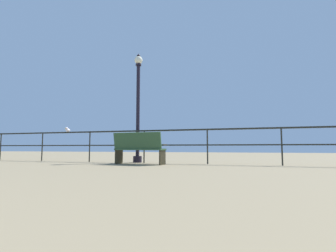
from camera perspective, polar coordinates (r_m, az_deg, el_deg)
The scene contains 4 objects.
pier_railing at distance 8.45m, azimuth -5.49°, elevation -2.89°, with size 21.42×0.05×1.11m.
bench_near_left at distance 7.72m, azimuth -6.78°, elevation -4.77°, with size 1.64×0.74×0.98m.
lamppost_center at distance 8.88m, azimuth -6.91°, elevation 4.93°, with size 0.30×0.30×3.91m.
seagull_on_rail at distance 10.06m, azimuth -22.08°, elevation -0.80°, with size 0.19×0.37×0.17m.
Camera 1 is at (3.24, 2.07, 0.51)m, focal length 26.51 mm.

